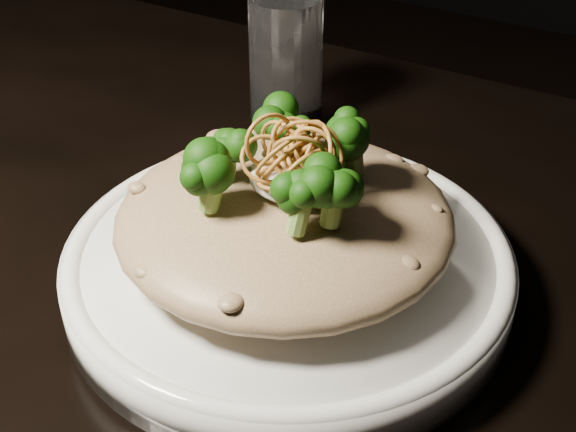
{
  "coord_description": "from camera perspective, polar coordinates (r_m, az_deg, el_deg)",
  "views": [
    {
      "loc": [
        0.26,
        -0.31,
        1.08
      ],
      "look_at": [
        0.06,
        0.03,
        0.81
      ],
      "focal_mm": 50.0,
      "sensor_mm": 36.0,
      "label": 1
    }
  ],
  "objects": [
    {
      "name": "plate",
      "position": [
        0.51,
        0.0,
        -3.7
      ],
      "size": [
        0.28,
        0.28,
        0.03
      ],
      "primitive_type": "cylinder",
      "color": "white",
      "rests_on": "table"
    },
    {
      "name": "broccoli",
      "position": [
        0.46,
        0.1,
        3.95
      ],
      "size": [
        0.12,
        0.12,
        0.04
      ],
      "primitive_type": null,
      "color": "black",
      "rests_on": "risotto"
    },
    {
      "name": "cheese",
      "position": [
        0.47,
        0.62,
        2.83
      ],
      "size": [
        0.06,
        0.06,
        0.02
      ],
      "primitive_type": "ellipsoid",
      "color": "white",
      "rests_on": "risotto"
    },
    {
      "name": "risotto",
      "position": [
        0.49,
        -0.23,
        -0.16
      ],
      "size": [
        0.21,
        0.21,
        0.05
      ],
      "primitive_type": "ellipsoid",
      "color": "brown",
      "rests_on": "plate"
    },
    {
      "name": "drinking_glass",
      "position": [
        0.69,
        -0.16,
        11.05
      ],
      "size": [
        0.07,
        0.07,
        0.11
      ],
      "primitive_type": "cylinder",
      "rotation": [
        0.0,
        0.0,
        0.16
      ],
      "color": "white",
      "rests_on": "table"
    },
    {
      "name": "shallots",
      "position": [
        0.46,
        0.33,
        5.12
      ],
      "size": [
        0.05,
        0.05,
        0.03
      ],
      "primitive_type": null,
      "color": "brown",
      "rests_on": "cheese"
    },
    {
      "name": "table",
      "position": [
        0.58,
        -6.62,
        -11.28
      ],
      "size": [
        1.1,
        0.8,
        0.75
      ],
      "color": "black",
      "rests_on": "ground"
    }
  ]
}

